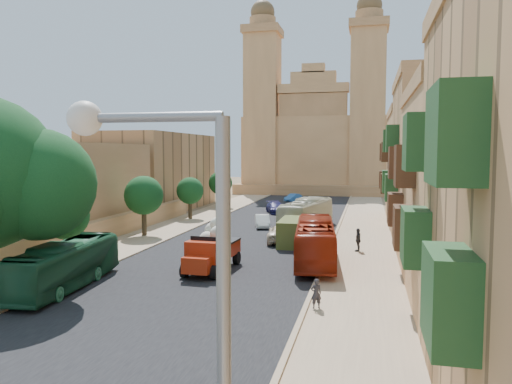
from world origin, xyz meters
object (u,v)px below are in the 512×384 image
at_px(car_white_b, 313,215).
at_px(car_blue_b, 293,198).
at_px(car_blue_a, 220,245).
at_px(car_dkblue, 276,208).
at_px(pedestrian_c, 358,240).
at_px(streetlamp, 187,345).
at_px(car_white_a, 262,221).
at_px(street_tree_a, 65,216).
at_px(street_tree_c, 190,191).
at_px(bus_green_north, 65,265).
at_px(pedestrian_a, 316,294).
at_px(red_truck, 212,248).
at_px(church, 316,142).
at_px(street_tree_d, 220,183).
at_px(car_cream, 282,233).
at_px(street_tree_b, 144,196).
at_px(olive_pickup, 294,232).
at_px(bus_cream_east, 307,214).
at_px(bus_red_east, 315,242).

relative_size(car_white_b, car_blue_b, 1.08).
bearing_deg(car_white_b, car_blue_a, 73.27).
bearing_deg(car_dkblue, pedestrian_c, -86.21).
height_order(streetlamp, car_white_a, streetlamp).
relative_size(street_tree_a, car_blue_b, 1.36).
relative_size(car_blue_b, pedestrian_c, 2.01).
distance_m(street_tree_c, bus_green_north, 29.67).
distance_m(car_dkblue, pedestrian_a, 38.06).
height_order(car_blue_a, car_dkblue, car_dkblue).
bearing_deg(red_truck, bus_green_north, -139.13).
distance_m(street_tree_a, street_tree_c, 24.00).
bearing_deg(church, street_tree_a, -98.54).
bearing_deg(street_tree_d, car_dkblue, -29.51).
bearing_deg(pedestrian_a, car_cream, -98.49).
distance_m(street_tree_b, street_tree_c, 12.01).
height_order(street_tree_d, olive_pickup, street_tree_d).
distance_m(bus_cream_east, pedestrian_c, 11.40).
relative_size(car_blue_a, car_cream, 0.67).
xyz_separation_m(olive_pickup, car_dkblue, (-5.34, 20.61, -0.34)).
relative_size(car_cream, pedestrian_a, 3.53).
distance_m(olive_pickup, car_dkblue, 21.29).
bearing_deg(car_blue_b, streetlamp, -61.17).
bearing_deg(car_blue_b, bus_green_north, -74.19).
xyz_separation_m(car_cream, car_blue_b, (-4.29, 34.78, -0.13)).
xyz_separation_m(street_tree_a, street_tree_b, (0.00, 12.00, 0.38)).
height_order(church, red_truck, church).
bearing_deg(street_tree_b, bus_red_east, -25.86).
height_order(bus_red_east, car_white_a, bus_red_east).
bearing_deg(street_tree_a, street_tree_b, 90.00).
xyz_separation_m(street_tree_b, car_white_b, (13.91, 13.11, -2.99)).
bearing_deg(bus_cream_east, car_blue_b, -68.74).
height_order(car_white_a, pedestrian_a, pedestrian_a).
bearing_deg(olive_pickup, car_blue_a, -139.11).
bearing_deg(car_white_a, street_tree_b, -158.75).
xyz_separation_m(street_tree_c, pedestrian_a, (17.50, -29.92, -2.43)).
height_order(red_truck, bus_red_east, red_truck).
height_order(car_white_b, pedestrian_a, pedestrian_a).
bearing_deg(streetlamp, street_tree_d, 106.46).
bearing_deg(bus_cream_east, car_white_b, -79.14).
bearing_deg(car_white_b, street_tree_b, 41.11).
height_order(street_tree_c, pedestrian_c, street_tree_c).
height_order(street_tree_a, street_tree_d, street_tree_d).
bearing_deg(car_blue_a, street_tree_a, -166.37).
height_order(street_tree_d, streetlamp, streetlamp).
relative_size(street_tree_d, bus_cream_east, 0.46).
bearing_deg(pedestrian_a, streetlamp, 67.29).
xyz_separation_m(street_tree_a, car_cream, (12.85, 11.53, -2.55)).
relative_size(car_blue_a, car_white_b, 0.90).
bearing_deg(street_tree_a, olive_pickup, 36.84).
relative_size(olive_pickup, car_cream, 0.99).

